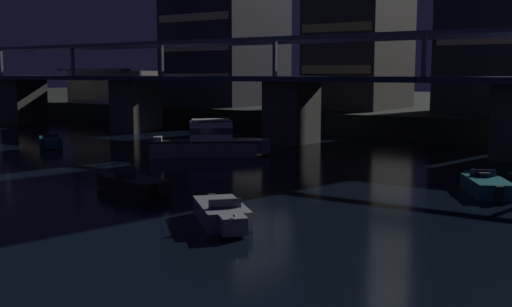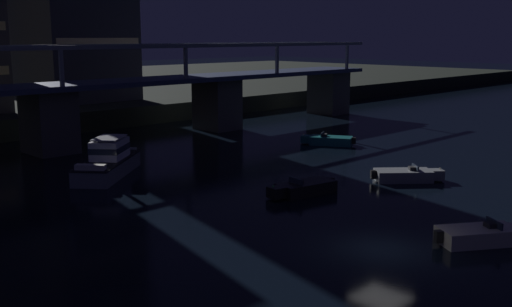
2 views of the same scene
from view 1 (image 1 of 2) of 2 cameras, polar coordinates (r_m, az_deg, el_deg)
far_riverbank at (r=100.16m, az=17.50°, el=4.12°), size 240.00×80.00×2.20m
river_bridge at (r=55.73m, az=3.33°, el=5.11°), size 84.01×6.40×9.38m
tower_west_low at (r=82.47m, az=-2.77°, el=10.98°), size 11.84×13.79×18.70m
tower_west_tall at (r=73.78m, az=9.64°, el=13.00°), size 9.00×12.37×23.04m
waterfront_pavilion at (r=87.71m, az=-13.09°, el=6.03°), size 12.40×7.40×4.70m
cabin_cruiser_near_left at (r=47.24m, az=-4.53°, el=1.08°), size 8.33×7.44×2.79m
speedboat_near_center at (r=56.02m, az=-18.46°, el=1.06°), size 4.71×3.96×1.16m
speedboat_mid_left at (r=34.49m, az=20.47°, el=-2.78°), size 3.55×4.88×1.16m
speedboat_mid_center at (r=25.90m, az=-3.16°, el=-5.58°), size 4.52×4.24×1.16m
speedboat_mid_right at (r=33.12m, az=-11.39°, el=-2.86°), size 5.23×2.47×1.16m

